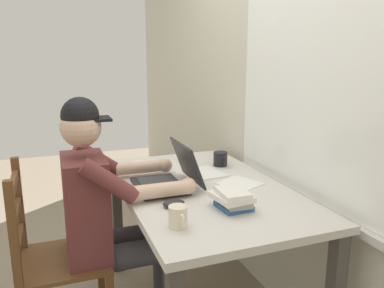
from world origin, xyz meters
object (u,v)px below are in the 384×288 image
Objects in this scene: computer_mouse at (174,203)px; book_stack_main at (233,199)px; wooden_chair at (52,259)px; seated_person at (108,208)px; laptop at (170,176)px; desk at (202,204)px; coffee_mug_dark at (221,159)px; coffee_mug_white at (178,217)px.

book_stack_main reaches higher than computer_mouse.
seated_person is at bearing 90.00° from wooden_chair.
laptop is 0.42m from book_stack_main.
laptop is 0.28m from computer_mouse.
coffee_mug_dark reaches higher than desk.
seated_person reaches higher than desk.
desk is at bearing 81.10° from seated_person.
coffee_mug_white is (0.42, -0.27, 0.14)m from desk.
wooden_chair is (-0.07, -0.76, -0.21)m from desk.
seated_person is at bearing -157.75° from coffee_mug_white.
coffee_mug_dark is (-0.25, 0.40, -0.01)m from laptop.
desk is 11.78× the size of coffee_mug_white.
computer_mouse is at bearing -41.81° from coffee_mug_dark.
desk is 0.79m from wooden_chair.
wooden_chair reaches higher than coffee_mug_dark.
coffee_mug_dark is at bearing 122.23° from laptop.
laptop is at bearing 165.80° from computer_mouse.
book_stack_main is (0.41, 0.49, 0.13)m from seated_person.
computer_mouse is 0.52× the size of book_stack_main.
wooden_chair is at bearing -135.80° from coffee_mug_white.
desk is 13.36× the size of computer_mouse.
wooden_chair is 4.77× the size of book_stack_main.
wooden_chair is 0.94m from book_stack_main.
laptop is 1.70× the size of book_stack_main.
seated_person reaches higher than book_stack_main.
coffee_mug_white is at bearing -12.92° from computer_mouse.
wooden_chair is 9.26× the size of computer_mouse.
wooden_chair reaches higher than desk.
seated_person is at bearing -94.39° from laptop.
desk is 6.89× the size of book_stack_main.
computer_mouse reaches higher than desk.
laptop is at bearing -107.52° from desk.
coffee_mug_white reaches higher than desk.
computer_mouse is (0.27, -0.07, -0.04)m from laptop.
book_stack_main is (0.63, -0.23, 0.00)m from coffee_mug_dark.
seated_person is 0.36m from wooden_chair.
seated_person reaches higher than computer_mouse.
coffee_mug_white is (0.47, -0.11, -0.01)m from laptop.
computer_mouse is (0.22, -0.23, 0.12)m from desk.
laptop is 0.47m from coffee_mug_dark.
book_stack_main is (0.33, 0.01, 0.15)m from desk.
laptop is 0.49m from coffee_mug_white.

